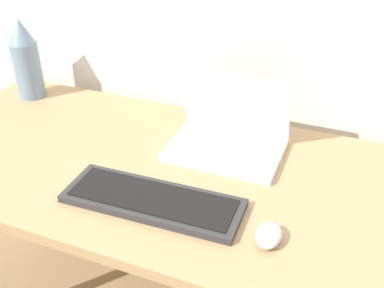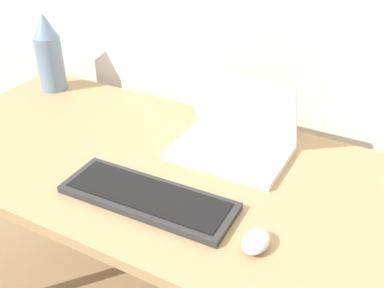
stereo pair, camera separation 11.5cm
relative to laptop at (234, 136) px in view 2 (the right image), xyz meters
name	(u,v)px [view 2 (the right image)]	position (x,y,z in m)	size (l,w,h in m)	color
desk	(157,185)	(-0.17, -0.15, -0.14)	(1.48, 0.71, 0.75)	tan
laptop	(234,136)	(0.00, 0.00, 0.00)	(0.32, 0.23, 0.23)	white
keyboard	(148,197)	(-0.09, -0.31, -0.04)	(0.45, 0.17, 0.02)	#2D2D2D
mouse	(256,241)	(0.20, -0.34, -0.03)	(0.06, 0.09, 0.03)	silver
vase	(49,53)	(-0.77, 0.08, 0.09)	(0.10, 0.10, 0.28)	slate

